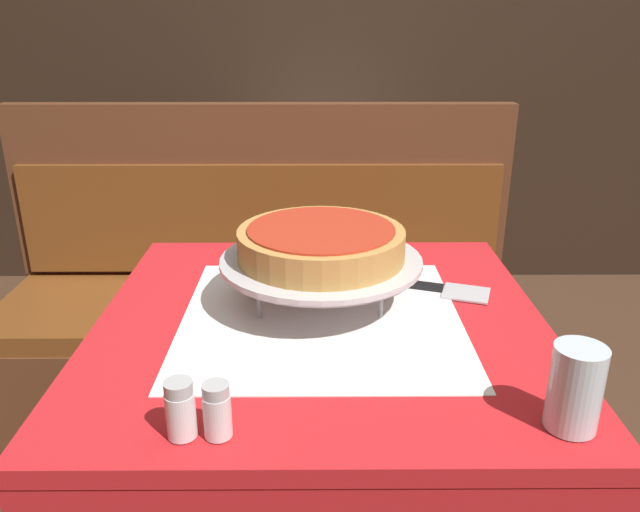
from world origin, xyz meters
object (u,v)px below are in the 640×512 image
Objects in this scene: pizza_pan_stand at (320,263)px; condiment_caddy at (340,141)px; deep_dish_pizza at (320,243)px; salt_shaker at (180,409)px; water_glass_near at (575,388)px; dining_table_rear at (322,174)px; pepper_shaker at (217,411)px; pizza_server at (426,287)px; dining_table_front at (321,368)px; booth_bench at (261,340)px.

condiment_caddy reaches higher than pizza_pan_stand.
salt_shaker is at bearing -114.54° from deep_dish_pizza.
deep_dish_pizza is at bearing 130.92° from water_glass_near.
dining_table_rear is 1.97m from salt_shaker.
pizza_pan_stand is at bearing 71.31° from pepper_shaker.
pizza_server is 1.81× the size of condiment_caddy.
dining_table_rear is 1.57m from deep_dish_pizza.
water_glass_near is at bearing -75.35° from pizza_server.
dining_table_front is 0.42m from salt_shaker.
booth_bench is at bearing 104.02° from dining_table_front.
pizza_server is 0.59m from pepper_shaker.
deep_dish_pizza is (-0.00, 0.06, 0.23)m from dining_table_front.
deep_dish_pizza is at bearing -162.86° from pizza_server.
salt_shaker is (0.00, -1.11, 0.51)m from booth_bench.
dining_table_rear is 1.56m from pizza_pan_stand.
water_glass_near is (0.34, -0.33, 0.17)m from dining_table_front.
deep_dish_pizza reaches higher than water_glass_near.
pizza_pan_stand is (0.19, -0.70, 0.55)m from booth_bench.
water_glass_near is at bearing -64.30° from booth_bench.
pizza_server is at bearing 30.49° from dining_table_front.
pizza_pan_stand is at bearing -90.73° from dining_table_rear.
water_glass_near is (0.53, -1.09, 0.53)m from booth_bench.
water_glass_near is (0.34, -0.39, -0.06)m from deep_dish_pizza.
booth_bench is at bearing 122.59° from pizza_server.
dining_table_rear is at bearing 89.27° from pizza_pan_stand.
booth_bench reaches higher than salt_shaker.
water_glass_near is at bearing -49.08° from pizza_pan_stand.
pizza_pan_stand reaches higher than dining_table_rear.
salt_shaker is at bearing -130.44° from pizza_server.
water_glass_near is 1.47× the size of salt_shaker.
salt_shaker is (-0.19, -0.41, -0.04)m from pizza_pan_stand.
booth_bench reaches higher than deep_dish_pizza.
dining_table_rear is 6.43× the size of water_glass_near.
pizza_pan_stand is 3.16× the size of water_glass_near.
booth_bench is 20.79× the size of pepper_shaker.
dining_table_front is at bearing -90.63° from dining_table_rear.
condiment_caddy reaches higher than pizza_server.
pizza_server reaches higher than dining_table_rear.
pepper_shaker is at bearing -108.69° from pizza_pan_stand.
deep_dish_pizza is 0.26m from pizza_server.
pizza_pan_stand is (-0.02, -1.55, 0.20)m from dining_table_rear.
condiment_caddy is at bearing -33.57° from dining_table_rear.
pepper_shaker is at bearing -126.91° from pizza_server.
booth_bench is 0.91m from pizza_pan_stand.
salt_shaker reaches higher than dining_table_front.
booth_bench is 0.98m from condiment_caddy.
pizza_server is 2.21× the size of water_glass_near.
water_glass_near is at bearing -82.68° from condiment_caddy.
pizza_pan_stand is at bearing 92.07° from dining_table_front.
booth_bench is 0.94m from deep_dish_pizza.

